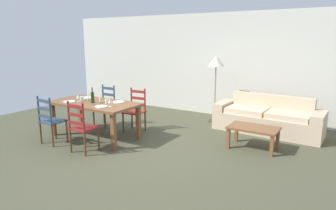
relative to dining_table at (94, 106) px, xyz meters
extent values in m
cube|color=#474732|center=(1.27, -0.09, -0.67)|extent=(9.60, 9.60, 0.02)
cube|color=beige|center=(1.27, 3.21, 0.69)|extent=(9.60, 0.16, 2.70)
cube|color=brown|center=(0.00, 0.00, 0.06)|extent=(1.90, 0.96, 0.05)
cube|color=brown|center=(-0.85, -0.38, -0.31)|extent=(0.08, 0.08, 0.70)
cube|color=brown|center=(0.85, -0.38, -0.31)|extent=(0.08, 0.08, 0.70)
cube|color=brown|center=(-0.85, 0.38, -0.31)|extent=(0.08, 0.08, 0.70)
cube|color=brown|center=(0.85, 0.38, -0.31)|extent=(0.08, 0.08, 0.70)
cube|color=#2E425A|center=(-0.43, -0.70, -0.22)|extent=(0.42, 0.40, 0.03)
cylinder|color=brown|center=(-0.61, -0.53, -0.45)|extent=(0.04, 0.04, 0.43)
cylinder|color=brown|center=(-0.25, -0.53, -0.45)|extent=(0.04, 0.04, 0.43)
cylinder|color=brown|center=(-0.61, -0.87, -0.45)|extent=(0.04, 0.04, 0.43)
cylinder|color=brown|center=(-0.25, -0.87, -0.45)|extent=(0.04, 0.04, 0.43)
cylinder|color=#2E425A|center=(-0.61, -0.87, 0.05)|extent=(0.04, 0.04, 0.50)
cylinder|color=#2E425A|center=(-0.25, -0.87, 0.05)|extent=(0.04, 0.04, 0.50)
cube|color=#2E425A|center=(-0.43, -0.87, -0.08)|extent=(0.38, 0.03, 0.06)
cube|color=#2E425A|center=(-0.43, -0.87, 0.07)|extent=(0.38, 0.03, 0.06)
cube|color=#2E425A|center=(-0.43, -0.87, 0.22)|extent=(0.38, 0.03, 0.06)
cube|color=maroon|center=(0.45, -0.72, -0.22)|extent=(0.43, 0.41, 0.03)
cylinder|color=brown|center=(0.26, -0.55, -0.45)|extent=(0.04, 0.04, 0.43)
cylinder|color=brown|center=(0.62, -0.54, -0.45)|extent=(0.04, 0.04, 0.43)
cylinder|color=brown|center=(0.27, -0.89, -0.45)|extent=(0.04, 0.04, 0.43)
cylinder|color=brown|center=(0.63, -0.88, -0.45)|extent=(0.04, 0.04, 0.43)
cylinder|color=maroon|center=(0.27, -0.89, 0.05)|extent=(0.04, 0.04, 0.50)
cylinder|color=maroon|center=(0.63, -0.88, 0.05)|extent=(0.04, 0.04, 0.50)
cube|color=maroon|center=(0.45, -0.89, -0.08)|extent=(0.38, 0.03, 0.06)
cube|color=maroon|center=(0.45, -0.89, 0.07)|extent=(0.38, 0.03, 0.06)
cube|color=maroon|center=(0.45, -0.89, 0.22)|extent=(0.38, 0.03, 0.06)
cube|color=#2D4458|center=(-0.42, 0.72, -0.22)|extent=(0.42, 0.40, 0.03)
cylinder|color=brown|center=(-0.24, 0.55, -0.45)|extent=(0.04, 0.04, 0.43)
cylinder|color=brown|center=(-0.60, 0.55, -0.45)|extent=(0.04, 0.04, 0.43)
cylinder|color=brown|center=(-0.24, 0.89, -0.45)|extent=(0.04, 0.04, 0.43)
cylinder|color=brown|center=(-0.60, 0.89, -0.45)|extent=(0.04, 0.04, 0.43)
cylinder|color=#2D4458|center=(-0.24, 0.89, 0.05)|extent=(0.04, 0.04, 0.50)
cylinder|color=#2D4458|center=(-0.60, 0.89, 0.05)|extent=(0.04, 0.04, 0.50)
cube|color=#2D4458|center=(-0.42, 0.89, -0.08)|extent=(0.38, 0.02, 0.06)
cube|color=#2D4458|center=(-0.42, 0.89, 0.07)|extent=(0.38, 0.02, 0.06)
cube|color=#2D4458|center=(-0.42, 0.89, 0.22)|extent=(0.38, 0.02, 0.06)
cube|color=maroon|center=(0.47, 0.73, -0.22)|extent=(0.45, 0.43, 0.03)
cylinder|color=brown|center=(0.66, 0.58, -0.45)|extent=(0.04, 0.04, 0.43)
cylinder|color=brown|center=(0.30, 0.55, -0.45)|extent=(0.04, 0.04, 0.43)
cylinder|color=brown|center=(0.63, 0.92, -0.45)|extent=(0.04, 0.04, 0.43)
cylinder|color=brown|center=(0.27, 0.89, -0.45)|extent=(0.04, 0.04, 0.43)
cylinder|color=maroon|center=(0.63, 0.92, 0.05)|extent=(0.04, 0.04, 0.50)
cylinder|color=maroon|center=(0.27, 0.89, 0.05)|extent=(0.04, 0.04, 0.50)
cube|color=maroon|center=(0.45, 0.90, -0.08)|extent=(0.38, 0.05, 0.06)
cube|color=maroon|center=(0.45, 0.90, 0.07)|extent=(0.38, 0.05, 0.06)
cube|color=maroon|center=(0.45, 0.90, 0.22)|extent=(0.38, 0.05, 0.06)
cylinder|color=white|center=(-0.45, -0.25, 0.10)|extent=(0.24, 0.24, 0.02)
cube|color=silver|center=(-0.60, -0.25, 0.09)|extent=(0.03, 0.17, 0.01)
cylinder|color=white|center=(0.45, -0.25, 0.10)|extent=(0.24, 0.24, 0.02)
cube|color=silver|center=(0.30, -0.25, 0.09)|extent=(0.02, 0.17, 0.01)
cylinder|color=white|center=(-0.45, 0.25, 0.10)|extent=(0.24, 0.24, 0.02)
cube|color=silver|center=(-0.60, 0.25, 0.09)|extent=(0.03, 0.17, 0.01)
cylinder|color=white|center=(0.45, 0.25, 0.10)|extent=(0.24, 0.24, 0.02)
cube|color=silver|center=(0.30, 0.25, 0.09)|extent=(0.03, 0.17, 0.01)
cylinder|color=#143819|center=(0.02, -0.05, 0.20)|extent=(0.07, 0.07, 0.22)
cylinder|color=#143819|center=(0.02, -0.05, 0.35)|extent=(0.02, 0.02, 0.08)
cylinder|color=black|center=(0.02, -0.05, 0.39)|extent=(0.03, 0.03, 0.02)
cylinder|color=white|center=(-0.31, -0.14, 0.09)|extent=(0.06, 0.06, 0.01)
cylinder|color=white|center=(-0.31, -0.14, 0.13)|extent=(0.01, 0.01, 0.07)
cone|color=white|center=(-0.31, -0.14, 0.21)|extent=(0.06, 0.06, 0.08)
cylinder|color=white|center=(0.58, -0.15, 0.09)|extent=(0.06, 0.06, 0.01)
cylinder|color=white|center=(0.58, -0.15, 0.13)|extent=(0.01, 0.01, 0.07)
cone|color=white|center=(0.58, -0.15, 0.21)|extent=(0.06, 0.06, 0.08)
cylinder|color=beige|center=(0.30, 0.06, 0.13)|extent=(0.07, 0.07, 0.09)
cylinder|color=beige|center=(-0.34, -0.02, 0.13)|extent=(0.07, 0.07, 0.09)
cylinder|color=#998C66|center=(-0.18, 0.02, 0.11)|extent=(0.05, 0.05, 0.04)
cylinder|color=white|center=(-0.18, 0.02, 0.22)|extent=(0.02, 0.02, 0.18)
cylinder|color=#998C66|center=(0.20, -0.04, 0.11)|extent=(0.05, 0.05, 0.04)
cylinder|color=white|center=(0.20, -0.04, 0.19)|extent=(0.02, 0.02, 0.13)
cube|color=#CBB08E|center=(3.00, 2.21, -0.46)|extent=(1.83, 0.87, 0.40)
cube|color=#CBB08E|center=(3.01, 2.51, -0.26)|extent=(1.81, 0.27, 0.80)
cube|color=#CBB08E|center=(4.02, 2.17, -0.37)|extent=(0.27, 0.81, 0.58)
cube|color=#CBB08E|center=(1.98, 2.25, -0.37)|extent=(0.27, 0.81, 0.58)
cube|color=beige|center=(3.45, 2.14, -0.20)|extent=(0.89, 0.67, 0.12)
cube|color=beige|center=(2.55, 2.18, -0.20)|extent=(0.89, 0.67, 0.12)
cube|color=brown|center=(3.03, 1.06, -0.26)|extent=(0.90, 0.56, 0.04)
cube|color=brown|center=(2.63, 0.83, -0.47)|extent=(0.06, 0.06, 0.38)
cube|color=brown|center=(3.43, 0.83, -0.47)|extent=(0.06, 0.06, 0.38)
cube|color=brown|center=(2.63, 1.29, -0.47)|extent=(0.06, 0.06, 0.38)
cube|color=brown|center=(3.43, 1.29, -0.47)|extent=(0.06, 0.06, 0.38)
cylinder|color=#332D28|center=(1.65, 2.46, -0.65)|extent=(0.28, 0.28, 0.03)
cylinder|color=gray|center=(1.65, 2.46, 0.04)|extent=(0.03, 0.03, 1.35)
cone|color=beige|center=(1.65, 2.46, 0.85)|extent=(0.40, 0.40, 0.26)
camera|label=1|loc=(4.50, -4.39, 1.36)|focal=32.28mm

